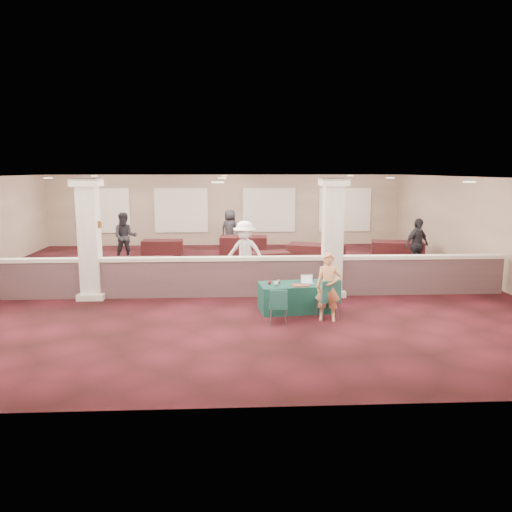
{
  "coord_description": "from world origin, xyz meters",
  "views": [
    {
      "loc": [
        0.24,
        -14.79,
        3.43
      ],
      "look_at": [
        0.9,
        -2.0,
        1.2
      ],
      "focal_mm": 35.0,
      "sensor_mm": 36.0,
      "label": 1
    }
  ],
  "objects_px": {
    "conf_chair_main": "(329,296)",
    "far_table_front_right": "(316,256)",
    "conf_chair_side": "(278,304)",
    "far_table_back_center": "(244,246)",
    "far_table_front_center": "(266,261)",
    "attendee_a": "(125,237)",
    "attendee_b": "(245,253)",
    "woman": "(328,287)",
    "attendee_c": "(417,245)",
    "attendee_d": "(230,230)",
    "far_table_front_left": "(141,271)",
    "near_table": "(296,297)",
    "far_table_back_left": "(162,248)",
    "far_table_back_right": "(397,252)"
  },
  "relations": [
    {
      "from": "far_table_front_left",
      "to": "far_table_front_center",
      "type": "bearing_deg",
      "value": 23.33
    },
    {
      "from": "woman",
      "to": "attendee_a",
      "type": "distance_m",
      "value": 9.97
    },
    {
      "from": "conf_chair_side",
      "to": "far_table_back_right",
      "type": "distance_m",
      "value": 9.14
    },
    {
      "from": "attendee_b",
      "to": "far_table_front_center",
      "type": "bearing_deg",
      "value": 87.63
    },
    {
      "from": "attendee_c",
      "to": "conf_chair_main",
      "type": "bearing_deg",
      "value": -156.11
    },
    {
      "from": "woman",
      "to": "far_table_back_left",
      "type": "bearing_deg",
      "value": 132.59
    },
    {
      "from": "far_table_front_left",
      "to": "far_table_back_right",
      "type": "height_order",
      "value": "far_table_back_right"
    },
    {
      "from": "conf_chair_side",
      "to": "far_table_front_left",
      "type": "bearing_deg",
      "value": 136.04
    },
    {
      "from": "woman",
      "to": "attendee_d",
      "type": "relative_size",
      "value": 0.91
    },
    {
      "from": "woman",
      "to": "conf_chair_main",
      "type": "bearing_deg",
      "value": 67.18
    },
    {
      "from": "conf_chair_main",
      "to": "attendee_d",
      "type": "height_order",
      "value": "attendee_d"
    },
    {
      "from": "attendee_d",
      "to": "near_table",
      "type": "bearing_deg",
      "value": 128.09
    },
    {
      "from": "attendee_a",
      "to": "attendee_c",
      "type": "height_order",
      "value": "attendee_a"
    },
    {
      "from": "far_table_back_right",
      "to": "attendee_b",
      "type": "distance_m",
      "value": 6.8
    },
    {
      "from": "far_table_front_right",
      "to": "attendee_d",
      "type": "height_order",
      "value": "attendee_d"
    },
    {
      "from": "attendee_c",
      "to": "attendee_d",
      "type": "distance_m",
      "value": 8.06
    },
    {
      "from": "attendee_a",
      "to": "attendee_b",
      "type": "distance_m",
      "value": 5.93
    },
    {
      "from": "attendee_b",
      "to": "woman",
      "type": "bearing_deg",
      "value": -45.7
    },
    {
      "from": "attendee_b",
      "to": "conf_chair_side",
      "type": "bearing_deg",
      "value": -62.11
    },
    {
      "from": "far_table_back_left",
      "to": "attendee_b",
      "type": "bearing_deg",
      "value": -58.25
    },
    {
      "from": "conf_chair_main",
      "to": "far_table_front_right",
      "type": "relative_size",
      "value": 0.48
    },
    {
      "from": "far_table_back_left",
      "to": "attendee_d",
      "type": "height_order",
      "value": "attendee_d"
    },
    {
      "from": "conf_chair_side",
      "to": "far_table_back_right",
      "type": "xyz_separation_m",
      "value": [
        5.21,
        7.51,
        -0.1
      ]
    },
    {
      "from": "conf_chair_main",
      "to": "attendee_d",
      "type": "relative_size",
      "value": 0.55
    },
    {
      "from": "attendee_c",
      "to": "attendee_d",
      "type": "height_order",
      "value": "attendee_c"
    },
    {
      "from": "far_table_front_right",
      "to": "far_table_back_center",
      "type": "bearing_deg",
      "value": 134.61
    },
    {
      "from": "near_table",
      "to": "far_table_back_left",
      "type": "distance_m",
      "value": 9.18
    },
    {
      "from": "woman",
      "to": "attendee_c",
      "type": "bearing_deg",
      "value": 66.29
    },
    {
      "from": "attendee_a",
      "to": "conf_chair_side",
      "type": "bearing_deg",
      "value": -69.7
    },
    {
      "from": "far_table_back_right",
      "to": "attendee_c",
      "type": "bearing_deg",
      "value": -90.0
    },
    {
      "from": "woman",
      "to": "far_table_back_left",
      "type": "distance_m",
      "value": 10.21
    },
    {
      "from": "far_table_front_left",
      "to": "far_table_back_right",
      "type": "bearing_deg",
      "value": 19.16
    },
    {
      "from": "conf_chair_main",
      "to": "far_table_front_center",
      "type": "xyz_separation_m",
      "value": [
        -1.06,
        5.76,
        -0.24
      ]
    },
    {
      "from": "attendee_a",
      "to": "attendee_b",
      "type": "bearing_deg",
      "value": -53.93
    },
    {
      "from": "woman",
      "to": "conf_chair_side",
      "type": "bearing_deg",
      "value": -153.83
    },
    {
      "from": "far_table_front_right",
      "to": "far_table_front_center",
      "type": "bearing_deg",
      "value": -162.0
    },
    {
      "from": "attendee_c",
      "to": "far_table_back_left",
      "type": "bearing_deg",
      "value": 129.34
    },
    {
      "from": "far_table_back_center",
      "to": "far_table_front_center",
      "type": "bearing_deg",
      "value": -77.73
    },
    {
      "from": "woman",
      "to": "attendee_b",
      "type": "bearing_deg",
      "value": 128.78
    },
    {
      "from": "far_table_front_left",
      "to": "far_table_back_center",
      "type": "distance_m",
      "value": 5.84
    },
    {
      "from": "far_table_front_left",
      "to": "far_table_front_center",
      "type": "height_order",
      "value": "far_table_front_left"
    },
    {
      "from": "conf_chair_main",
      "to": "far_table_back_left",
      "type": "bearing_deg",
      "value": 109.95
    },
    {
      "from": "conf_chair_side",
      "to": "woman",
      "type": "bearing_deg",
      "value": 17.82
    },
    {
      "from": "conf_chair_side",
      "to": "far_table_back_center",
      "type": "height_order",
      "value": "conf_chair_side"
    },
    {
      "from": "conf_chair_main",
      "to": "attendee_b",
      "type": "distance_m",
      "value": 4.21
    },
    {
      "from": "far_table_back_left",
      "to": "attendee_b",
      "type": "height_order",
      "value": "attendee_b"
    },
    {
      "from": "near_table",
      "to": "woman",
      "type": "distance_m",
      "value": 1.13
    },
    {
      "from": "woman",
      "to": "attendee_a",
      "type": "height_order",
      "value": "attendee_a"
    },
    {
      "from": "attendee_b",
      "to": "attendee_d",
      "type": "distance_m",
      "value": 6.56
    },
    {
      "from": "attendee_c",
      "to": "conf_chair_side",
      "type": "bearing_deg",
      "value": -161.89
    }
  ]
}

